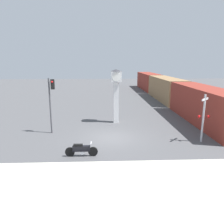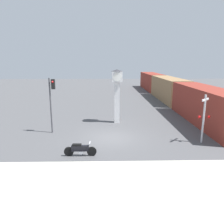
% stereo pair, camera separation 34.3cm
% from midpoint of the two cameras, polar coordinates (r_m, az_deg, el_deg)
% --- Properties ---
extents(ground_plane, '(120.00, 120.00, 0.00)m').
position_cam_midpoint_polar(ground_plane, '(17.21, 0.26, -6.75)').
color(ground_plane, '#4C4C4F').
extents(sidewalk_strip, '(36.00, 6.00, 0.10)m').
position_cam_midpoint_polar(sidewalk_strip, '(10.59, 1.43, -20.02)').
color(sidewalk_strip, '#BCB7A8').
rests_on(sidewalk_strip, ground_plane).
extents(motorcycle, '(2.05, 0.44, 0.90)m').
position_cam_midpoint_polar(motorcycle, '(14.04, -7.62, -9.68)').
color(motorcycle, black).
rests_on(motorcycle, ground_plane).
extents(clock_tower, '(1.15, 1.15, 5.13)m').
position_cam_midpoint_polar(clock_tower, '(20.82, 1.78, 6.27)').
color(clock_tower, white).
rests_on(clock_tower, ground_plane).
extents(freight_train, '(2.80, 39.00, 3.40)m').
position_cam_midpoint_polar(freight_train, '(35.12, 14.78, 5.86)').
color(freight_train, maroon).
rests_on(freight_train, ground_plane).
extents(traffic_light, '(0.50, 0.35, 4.56)m').
position_cam_midpoint_polar(traffic_light, '(18.34, -14.93, 4.11)').
color(traffic_light, '#47474C').
rests_on(traffic_light, ground_plane).
extents(railroad_crossing_signal, '(0.90, 0.82, 3.56)m').
position_cam_midpoint_polar(railroad_crossing_signal, '(17.08, 23.38, -1.19)').
color(railroad_crossing_signal, '#B7B7BC').
rests_on(railroad_crossing_signal, ground_plane).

